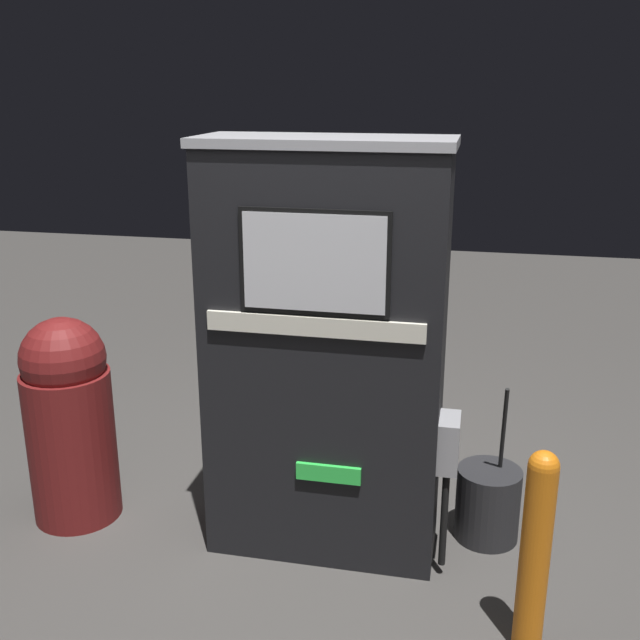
{
  "coord_description": "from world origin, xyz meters",
  "views": [
    {
      "loc": [
        0.63,
        -2.86,
        2.11
      ],
      "look_at": [
        0.0,
        0.11,
        1.15
      ],
      "focal_mm": 42.0,
      "sensor_mm": 36.0,
      "label": 1
    }
  ],
  "objects": [
    {
      "name": "trash_bin",
      "position": [
        -1.28,
        0.18,
        0.54
      ],
      "size": [
        0.43,
        0.43,
        1.05
      ],
      "color": "maroon",
      "rests_on": "ground_plane"
    },
    {
      "name": "safety_bollard",
      "position": [
        0.92,
        -0.32,
        0.45
      ],
      "size": [
        0.12,
        0.12,
        0.85
      ],
      "color": "orange",
      "rests_on": "ground_plane"
    },
    {
      "name": "ground_plane",
      "position": [
        0.0,
        0.0,
        0.0
      ],
      "size": [
        14.0,
        14.0,
        0.0
      ],
      "primitive_type": "plane",
      "color": "#423F3D"
    },
    {
      "name": "squeegee_bucket",
      "position": [
        0.76,
        0.41,
        0.18
      ],
      "size": [
        0.31,
        0.31,
        0.8
      ],
      "color": "#262628",
      "rests_on": "ground_plane"
    },
    {
      "name": "gas_pump",
      "position": [
        0.0,
        0.21,
        0.96
      ],
      "size": [
        1.15,
        0.46,
        1.91
      ],
      "color": "black",
      "rests_on": "ground_plane"
    }
  ]
}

